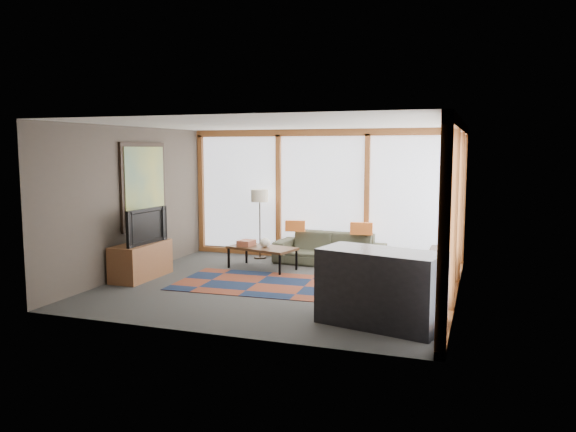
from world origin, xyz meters
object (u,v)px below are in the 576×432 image
(bar_counter, at_px, (380,288))
(bookshelf, at_px, (438,273))
(sofa, at_px, (329,249))
(tv_console, at_px, (141,261))
(floor_lamp, at_px, (260,224))
(coffee_table, at_px, (262,258))
(television, at_px, (142,226))

(bar_counter, bearing_deg, bookshelf, 88.58)
(sofa, distance_m, tv_console, 3.51)
(bar_counter, bearing_deg, tv_console, 177.52)
(floor_lamp, height_order, bar_counter, floor_lamp)
(coffee_table, relative_size, bookshelf, 0.57)
(sofa, distance_m, coffee_table, 1.34)
(coffee_table, distance_m, bookshelf, 3.24)
(bookshelf, bearing_deg, television, -170.43)
(sofa, xyz_separation_m, bookshelf, (2.13, -1.39, -0.03))
(tv_console, bearing_deg, television, -15.11)
(tv_console, distance_m, television, 0.61)
(television, xyz_separation_m, bar_counter, (4.28, -1.23, -0.43))
(bookshelf, height_order, television, television)
(bookshelf, bearing_deg, coffee_table, 169.78)
(coffee_table, distance_m, tv_console, 2.18)
(sofa, height_order, tv_console, tv_console)
(floor_lamp, height_order, tv_console, floor_lamp)
(coffee_table, bearing_deg, television, -139.65)
(coffee_table, relative_size, bar_counter, 0.82)
(coffee_table, xyz_separation_m, bookshelf, (3.19, -0.58, 0.06))
(sofa, relative_size, coffee_table, 1.68)
(coffee_table, bearing_deg, bar_counter, -44.71)
(floor_lamp, relative_size, bar_counter, 0.93)
(sofa, bearing_deg, tv_console, -137.71)
(coffee_table, xyz_separation_m, bar_counter, (2.65, -2.62, 0.27))
(coffee_table, distance_m, bar_counter, 3.73)
(sofa, xyz_separation_m, tv_console, (-2.74, -2.19, 0.00))
(bookshelf, xyz_separation_m, bar_counter, (-0.55, -2.04, 0.21))
(bookshelf, bearing_deg, floor_lamp, 157.30)
(floor_lamp, height_order, television, floor_lamp)
(tv_console, bearing_deg, coffee_table, 39.24)
(floor_lamp, xyz_separation_m, coffee_table, (0.43, -0.94, -0.49))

